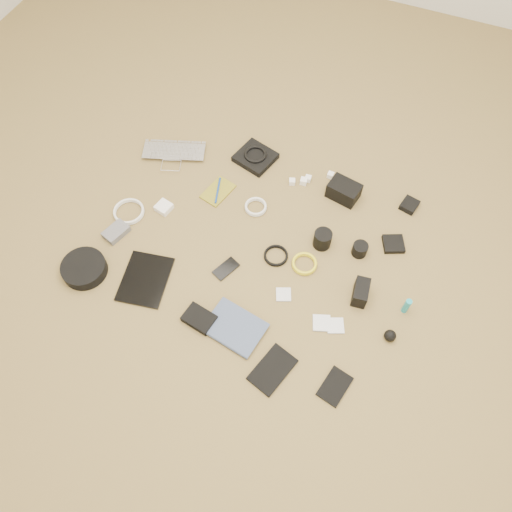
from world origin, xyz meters
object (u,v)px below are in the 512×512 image
at_px(phone, 226,269).
at_px(headphone_case, 84,269).
at_px(tablet, 145,279).
at_px(laptop, 173,158).
at_px(paperback, 223,345).
at_px(dslr_camera, 344,191).

height_order(phone, headphone_case, headphone_case).
bearing_deg(phone, tablet, -125.29).
xyz_separation_m(laptop, paperback, (0.62, -0.77, -0.00)).
distance_m(laptop, phone, 0.67).
bearing_deg(tablet, laptop, 96.81).
relative_size(tablet, phone, 2.17).
height_order(laptop, tablet, laptop).
relative_size(laptop, phone, 2.70).
xyz_separation_m(dslr_camera, paperback, (-0.21, -0.88, -0.03)).
distance_m(headphone_case, paperback, 0.68).
xyz_separation_m(laptop, dslr_camera, (0.83, 0.11, 0.03)).
height_order(laptop, dslr_camera, dslr_camera).
relative_size(laptop, headphone_case, 1.61).
distance_m(phone, paperback, 0.34).
distance_m(tablet, headphone_case, 0.26).
height_order(dslr_camera, phone, dslr_camera).
bearing_deg(paperback, laptop, 48.54).
height_order(laptop, headphone_case, headphone_case).
bearing_deg(tablet, phone, 20.66).
xyz_separation_m(laptop, headphone_case, (-0.05, -0.70, 0.01)).
xyz_separation_m(tablet, paperback, (0.42, -0.14, 0.01)).
bearing_deg(phone, headphone_case, -132.79).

